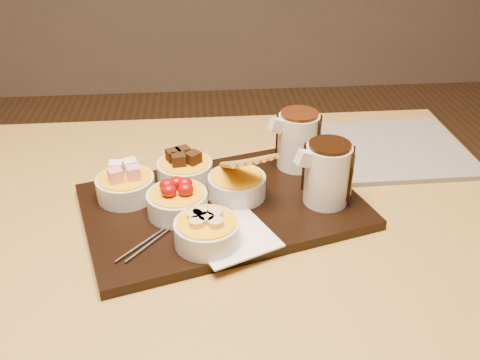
{
  "coord_description": "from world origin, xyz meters",
  "views": [
    {
      "loc": [
        0.04,
        -0.76,
        1.27
      ],
      "look_at": [
        0.11,
        0.0,
        0.81
      ],
      "focal_mm": 40.0,
      "sensor_mm": 36.0,
      "label": 1
    }
  ],
  "objects": [
    {
      "name": "dining_table",
      "position": [
        0.0,
        0.0,
        0.65
      ],
      "size": [
        1.2,
        0.8,
        0.75
      ],
      "color": "#AC8740",
      "rests_on": "ground"
    },
    {
      "name": "serving_board",
      "position": [
        0.08,
        0.0,
        0.76
      ],
      "size": [
        0.52,
        0.41,
        0.02
      ],
      "primitive_type": "cube",
      "rotation": [
        0.0,
        0.0,
        0.28
      ],
      "color": "black",
      "rests_on": "dining_table"
    },
    {
      "name": "napkin",
      "position": [
        0.08,
        -0.1,
        0.77
      ],
      "size": [
        0.16,
        0.16,
        0.0
      ],
      "primitive_type": "cube",
      "rotation": [
        0.0,
        0.0,
        0.42
      ],
      "color": "white",
      "rests_on": "serving_board"
    },
    {
      "name": "bowl_marshmallows",
      "position": [
        -0.09,
        0.04,
        0.79
      ],
      "size": [
        0.1,
        0.1,
        0.04
      ],
      "primitive_type": "cylinder",
      "color": "beige",
      "rests_on": "serving_board"
    },
    {
      "name": "bowl_cake",
      "position": [
        0.01,
        0.08,
        0.79
      ],
      "size": [
        0.1,
        0.1,
        0.04
      ],
      "primitive_type": "cylinder",
      "color": "beige",
      "rests_on": "serving_board"
    },
    {
      "name": "bowl_strawberries",
      "position": [
        -0.0,
        -0.02,
        0.79
      ],
      "size": [
        0.1,
        0.1,
        0.04
      ],
      "primitive_type": "cylinder",
      "color": "beige",
      "rests_on": "serving_board"
    },
    {
      "name": "bowl_biscotti",
      "position": [
        0.1,
        0.02,
        0.79
      ],
      "size": [
        0.1,
        0.1,
        0.04
      ],
      "primitive_type": "cylinder",
      "color": "beige",
      "rests_on": "serving_board"
    },
    {
      "name": "bowl_bananas",
      "position": [
        0.04,
        -0.11,
        0.79
      ],
      "size": [
        0.1,
        0.1,
        0.04
      ],
      "primitive_type": "cylinder",
      "color": "beige",
      "rests_on": "serving_board"
    },
    {
      "name": "pitcher_dark_chocolate",
      "position": [
        0.25,
        -0.01,
        0.82
      ],
      "size": [
        0.09,
        0.09,
        0.1
      ],
      "primitive_type": "cylinder",
      "rotation": [
        0.0,
        0.0,
        0.28
      ],
      "color": "silver",
      "rests_on": "serving_board"
    },
    {
      "name": "pitcher_milk_chocolate",
      "position": [
        0.22,
        0.12,
        0.82
      ],
      "size": [
        0.09,
        0.09,
        0.1
      ],
      "primitive_type": "cylinder",
      "rotation": [
        0.0,
        0.0,
        0.28
      ],
      "color": "silver",
      "rests_on": "serving_board"
    },
    {
      "name": "fondue_skewers",
      "position": [
        -0.0,
        -0.05,
        0.77
      ],
      "size": [
        0.21,
        0.2,
        0.01
      ],
      "primitive_type": null,
      "rotation": [
        0.0,
        0.0,
        -0.73
      ],
      "color": "silver",
      "rests_on": "serving_board"
    },
    {
      "name": "newspaper",
      "position": [
        0.42,
        0.19,
        0.76
      ],
      "size": [
        0.34,
        0.27,
        0.01
      ],
      "primitive_type": "cube",
      "rotation": [
        0.0,
        0.0,
        0.01
      ],
      "color": "beige",
      "rests_on": "dining_table"
    }
  ]
}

